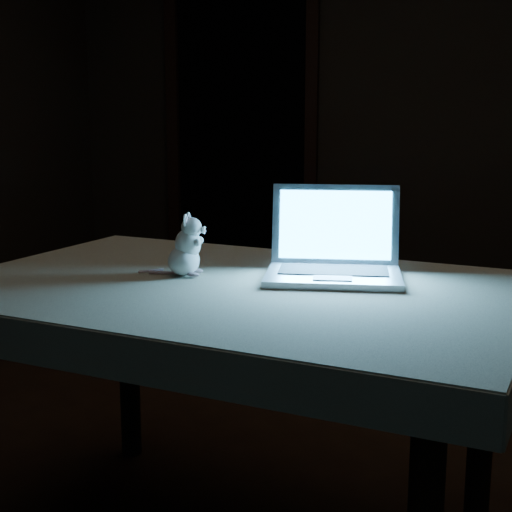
% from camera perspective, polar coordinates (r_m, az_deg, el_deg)
% --- Properties ---
extents(floor, '(5.00, 5.00, 0.00)m').
position_cam_1_polar(floor, '(2.66, 5.02, -15.57)').
color(floor, black).
rests_on(floor, ground).
extents(back_wall, '(4.50, 0.04, 2.60)m').
position_cam_1_polar(back_wall, '(4.86, 11.59, 12.09)').
color(back_wall, black).
rests_on(back_wall, ground).
extents(doorway, '(1.06, 0.36, 2.13)m').
position_cam_1_polar(doorway, '(5.08, -1.12, 9.59)').
color(doorway, black).
rests_on(doorway, back_wall).
extents(table, '(1.50, 1.09, 0.74)m').
position_cam_1_polar(table, '(2.05, -1.61, -12.48)').
color(table, black).
rests_on(table, floor).
extents(tablecloth, '(1.56, 1.11, 0.10)m').
position_cam_1_polar(tablecloth, '(2.02, -3.83, -2.98)').
color(tablecloth, beige).
rests_on(tablecloth, table).
extents(laptop, '(0.40, 0.37, 0.24)m').
position_cam_1_polar(laptop, '(1.96, 6.02, 1.63)').
color(laptop, '#B8B8BD').
rests_on(laptop, tablecloth).
extents(plush_mouse, '(0.13, 0.13, 0.17)m').
position_cam_1_polar(plush_mouse, '(2.02, -5.60, 0.86)').
color(plush_mouse, white).
rests_on(plush_mouse, tablecloth).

